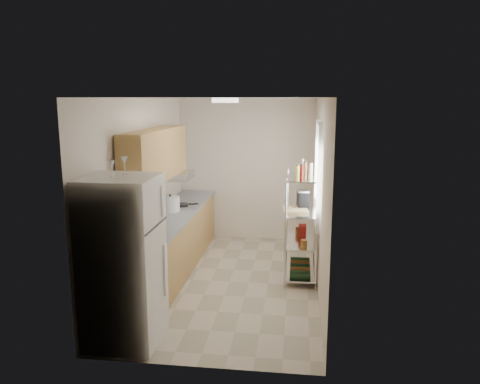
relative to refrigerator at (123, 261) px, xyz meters
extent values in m
cube|color=#C2B29D|center=(0.87, 1.78, -0.91)|extent=(2.50, 4.40, 0.01)
cube|color=white|center=(0.87, 1.78, 1.70)|extent=(2.50, 4.40, 0.01)
cube|color=beige|center=(0.87, 3.98, 0.39)|extent=(2.50, 0.01, 2.60)
cube|color=beige|center=(0.87, -0.43, 0.39)|extent=(2.50, 0.01, 2.60)
cube|color=beige|center=(-0.38, 1.78, 0.39)|extent=(0.01, 4.40, 2.60)
cube|color=beige|center=(2.12, 1.78, 0.39)|extent=(0.01, 4.40, 2.60)
cube|color=tan|center=(-0.05, 2.22, -0.48)|extent=(0.60, 3.48, 0.86)
cube|color=gray|center=(-0.03, 2.22, -0.03)|extent=(0.63, 3.51, 0.04)
cube|color=#B7BABC|center=(-0.07, 1.08, -0.03)|extent=(0.52, 0.44, 0.04)
cube|color=#B7BABC|center=(0.23, 3.58, -0.45)|extent=(0.01, 0.55, 0.72)
cube|color=tan|center=(-0.18, 1.88, 0.90)|extent=(0.33, 2.20, 0.72)
cube|color=#B7BABC|center=(-0.13, 2.68, 0.48)|extent=(0.50, 0.60, 0.12)
cube|color=white|center=(2.10, 2.13, 0.64)|extent=(0.06, 1.00, 1.46)
cube|color=silver|center=(1.88, 2.08, -0.81)|extent=(0.45, 0.90, 0.02)
cube|color=silver|center=(1.88, 2.08, -0.36)|extent=(0.45, 0.90, 0.02)
cube|color=silver|center=(1.88, 2.08, 0.09)|extent=(0.45, 0.90, 0.02)
cube|color=silver|center=(1.88, 2.08, 0.59)|extent=(0.45, 0.90, 0.02)
cylinder|color=silver|center=(1.66, 1.64, -0.13)|extent=(0.02, 0.02, 1.55)
cylinder|color=silver|center=(1.66, 2.51, -0.13)|extent=(0.02, 0.02, 1.55)
cylinder|color=silver|center=(2.09, 1.64, -0.13)|extent=(0.02, 0.02, 1.55)
cylinder|color=silver|center=(2.09, 2.51, -0.13)|extent=(0.02, 0.02, 1.55)
cylinder|color=white|center=(0.87, 1.48, 1.66)|extent=(0.34, 0.34, 0.05)
cube|color=silver|center=(0.00, 0.00, 0.00)|extent=(0.75, 0.75, 1.81)
cylinder|color=silver|center=(-0.11, 2.26, 0.11)|extent=(0.28, 0.28, 0.23)
cylinder|color=black|center=(-0.15, 2.57, 0.02)|extent=(0.33, 0.33, 0.04)
cylinder|color=black|center=(-0.01, 2.61, 0.02)|extent=(0.26, 0.26, 0.04)
cube|color=tan|center=(1.78, 2.07, 0.12)|extent=(0.39, 0.48, 0.03)
cube|color=black|center=(1.89, 2.24, 0.24)|extent=(0.19, 0.25, 0.27)
cube|color=maroon|center=(1.90, 2.30, -0.26)|extent=(0.11, 0.16, 0.18)
camera|label=1|loc=(1.81, -4.51, 1.68)|focal=35.00mm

